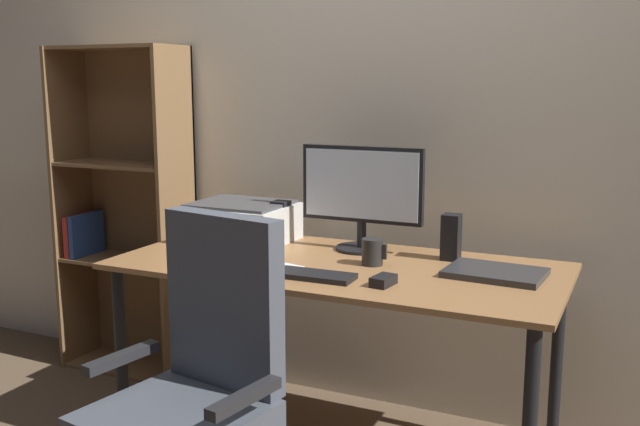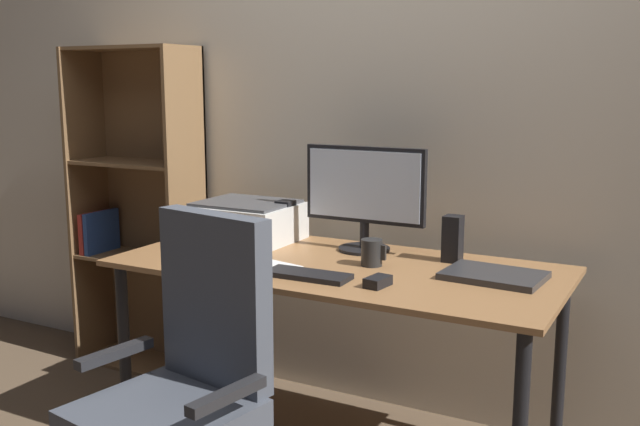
{
  "view_description": "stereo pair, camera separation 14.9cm",
  "coord_description": "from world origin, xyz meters",
  "px_view_note": "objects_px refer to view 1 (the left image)",
  "views": [
    {
      "loc": [
        1.01,
        -2.32,
        1.39
      ],
      "look_at": [
        -0.07,
        -0.0,
        0.92
      ],
      "focal_mm": 40.57,
      "sensor_mm": 36.0,
      "label": 1
    },
    {
      "loc": [
        1.14,
        -2.26,
        1.39
      ],
      "look_at": [
        -0.07,
        -0.0,
        0.92
      ],
      "focal_mm": 40.57,
      "sensor_mm": 36.0,
      "label": 2
    }
  ],
  "objects_px": {
    "desk": "(337,285)",
    "printer": "(241,222)",
    "speaker_left": "(281,222)",
    "speaker_right": "(451,237)",
    "bookshelf": "(127,213)",
    "coffee_mug": "(373,252)",
    "office_chair": "(195,409)",
    "keyboard": "(313,275)",
    "mouse": "(383,281)",
    "laptop": "(495,273)",
    "monitor": "(363,191)"
  },
  "relations": [
    {
      "from": "desk",
      "to": "printer",
      "type": "xyz_separation_m",
      "value": [
        -0.51,
        0.18,
        0.16
      ]
    },
    {
      "from": "speaker_left",
      "to": "speaker_right",
      "type": "bearing_deg",
      "value": 0.0
    },
    {
      "from": "printer",
      "to": "bookshelf",
      "type": "bearing_deg",
      "value": 165.26
    },
    {
      "from": "desk",
      "to": "speaker_right",
      "type": "height_order",
      "value": "speaker_right"
    },
    {
      "from": "coffee_mug",
      "to": "speaker_left",
      "type": "bearing_deg",
      "value": 157.79
    },
    {
      "from": "bookshelf",
      "to": "desk",
      "type": "bearing_deg",
      "value": -16.5
    },
    {
      "from": "office_chair",
      "to": "speaker_right",
      "type": "bearing_deg",
      "value": 72.68
    },
    {
      "from": "coffee_mug",
      "to": "keyboard",
      "type": "bearing_deg",
      "value": -115.97
    },
    {
      "from": "mouse",
      "to": "speaker_right",
      "type": "relative_size",
      "value": 0.56
    },
    {
      "from": "keyboard",
      "to": "bookshelf",
      "type": "height_order",
      "value": "bookshelf"
    },
    {
      "from": "keyboard",
      "to": "laptop",
      "type": "relative_size",
      "value": 0.91
    },
    {
      "from": "desk",
      "to": "printer",
      "type": "distance_m",
      "value": 0.56
    },
    {
      "from": "office_chair",
      "to": "monitor",
      "type": "bearing_deg",
      "value": 91.93
    },
    {
      "from": "keyboard",
      "to": "speaker_right",
      "type": "bearing_deg",
      "value": 49.72
    },
    {
      "from": "coffee_mug",
      "to": "bookshelf",
      "type": "bearing_deg",
      "value": 166.16
    },
    {
      "from": "coffee_mug",
      "to": "speaker_left",
      "type": "distance_m",
      "value": 0.51
    },
    {
      "from": "coffee_mug",
      "to": "speaker_right",
      "type": "height_order",
      "value": "speaker_right"
    },
    {
      "from": "speaker_right",
      "to": "bookshelf",
      "type": "height_order",
      "value": "bookshelf"
    },
    {
      "from": "coffee_mug",
      "to": "printer",
      "type": "distance_m",
      "value": 0.65
    },
    {
      "from": "laptop",
      "to": "speaker_left",
      "type": "distance_m",
      "value": 0.92
    },
    {
      "from": "keyboard",
      "to": "mouse",
      "type": "relative_size",
      "value": 3.02
    },
    {
      "from": "keyboard",
      "to": "mouse",
      "type": "height_order",
      "value": "mouse"
    },
    {
      "from": "speaker_left",
      "to": "bookshelf",
      "type": "relative_size",
      "value": 0.11
    },
    {
      "from": "coffee_mug",
      "to": "speaker_left",
      "type": "xyz_separation_m",
      "value": [
        -0.47,
        0.19,
        0.04
      ]
    },
    {
      "from": "office_chair",
      "to": "printer",
      "type": "bearing_deg",
      "value": 122.89
    },
    {
      "from": "speaker_left",
      "to": "printer",
      "type": "bearing_deg",
      "value": -162.44
    },
    {
      "from": "keyboard",
      "to": "coffee_mug",
      "type": "bearing_deg",
      "value": 62.57
    },
    {
      "from": "office_chair",
      "to": "bookshelf",
      "type": "height_order",
      "value": "bookshelf"
    },
    {
      "from": "keyboard",
      "to": "speaker_left",
      "type": "distance_m",
      "value": 0.57
    },
    {
      "from": "printer",
      "to": "laptop",
      "type": "bearing_deg",
      "value": -5.86
    },
    {
      "from": "desk",
      "to": "coffee_mug",
      "type": "distance_m",
      "value": 0.18
    },
    {
      "from": "speaker_right",
      "to": "speaker_left",
      "type": "bearing_deg",
      "value": 180.0
    },
    {
      "from": "printer",
      "to": "bookshelf",
      "type": "distance_m",
      "value": 0.78
    },
    {
      "from": "monitor",
      "to": "printer",
      "type": "height_order",
      "value": "monitor"
    },
    {
      "from": "keyboard",
      "to": "speaker_left",
      "type": "height_order",
      "value": "speaker_left"
    },
    {
      "from": "desk",
      "to": "keyboard",
      "type": "height_order",
      "value": "keyboard"
    },
    {
      "from": "speaker_right",
      "to": "desk",
      "type": "bearing_deg",
      "value": -147.7
    },
    {
      "from": "printer",
      "to": "coffee_mug",
      "type": "bearing_deg",
      "value": -12.76
    },
    {
      "from": "keyboard",
      "to": "laptop",
      "type": "distance_m",
      "value": 0.62
    },
    {
      "from": "keyboard",
      "to": "mouse",
      "type": "bearing_deg",
      "value": 1.54
    },
    {
      "from": "keyboard",
      "to": "office_chair",
      "type": "bearing_deg",
      "value": -106.75
    },
    {
      "from": "mouse",
      "to": "speaker_right",
      "type": "height_order",
      "value": "speaker_right"
    },
    {
      "from": "coffee_mug",
      "to": "printer",
      "type": "relative_size",
      "value": 0.24
    },
    {
      "from": "desk",
      "to": "bookshelf",
      "type": "height_order",
      "value": "bookshelf"
    },
    {
      "from": "coffee_mug",
      "to": "bookshelf",
      "type": "height_order",
      "value": "bookshelf"
    },
    {
      "from": "mouse",
      "to": "speaker_left",
      "type": "height_order",
      "value": "speaker_left"
    },
    {
      "from": "monitor",
      "to": "coffee_mug",
      "type": "relative_size",
      "value": 5.11
    },
    {
      "from": "speaker_left",
      "to": "speaker_right",
      "type": "xyz_separation_m",
      "value": [
        0.71,
        0.0,
        0.0
      ]
    },
    {
      "from": "desk",
      "to": "speaker_left",
      "type": "distance_m",
      "value": 0.45
    },
    {
      "from": "desk",
      "to": "monitor",
      "type": "height_order",
      "value": "monitor"
    }
  ]
}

